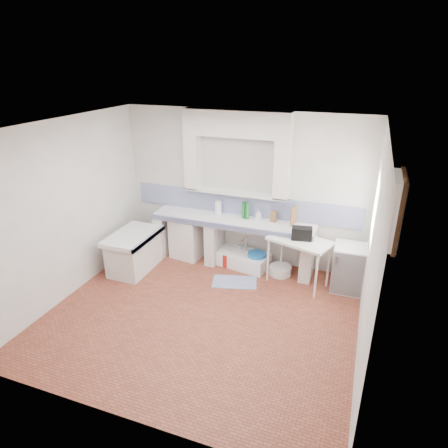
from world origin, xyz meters
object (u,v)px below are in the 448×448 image
(sink, at_px, (243,259))
(stove, at_px, (188,237))
(side_table, at_px, (298,262))
(fridge, at_px, (348,268))

(sink, bearing_deg, stove, -170.00)
(stove, bearing_deg, side_table, -0.25)
(side_table, height_order, fridge, fridge)
(fridge, bearing_deg, sink, 173.00)
(stove, relative_size, fridge, 1.00)
(sink, bearing_deg, side_table, -4.76)
(stove, distance_m, fridge, 3.01)
(stove, xyz_separation_m, side_table, (2.18, -0.31, 0.02))
(stove, height_order, side_table, stove)
(sink, distance_m, side_table, 1.14)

